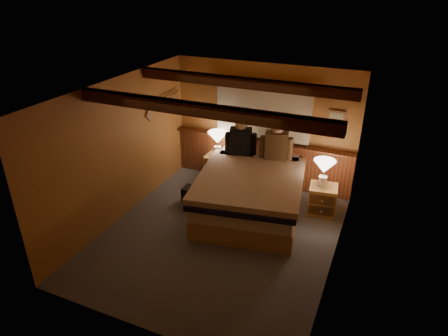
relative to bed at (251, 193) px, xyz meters
The scene contains 19 objects.
floor 0.98m from the bed, 104.10° to the right, with size 4.20×4.20×0.00m, color #525962.
ceiling 2.19m from the bed, 104.10° to the right, with size 4.20×4.20×0.00m, color #BB7A46.
wall_back 1.49m from the bed, 99.98° to the left, with size 3.60×3.60×0.00m, color #BA7942.
wall_left 2.34m from the bed, 156.79° to the right, with size 4.20×4.20×0.00m, color #BA7942.
wall_right 1.97m from the bed, 28.66° to the right, with size 4.20×4.20×0.00m, color #BA7942.
wall_front 3.08m from the bed, 94.19° to the right, with size 3.60×3.60×0.00m, color #BA7942.
wainscot 1.19m from the bed, 100.51° to the left, with size 3.60×0.23×0.94m.
curtain_window 1.63m from the bed, 100.57° to the left, with size 2.18×0.09×1.11m.
ceiling_beams 2.05m from the bed, 106.90° to the right, with size 3.60×1.65×0.16m.
coat_rail 2.42m from the bed, 159.84° to the left, with size 0.05×0.55×0.24m.
framed_print 2.02m from the bed, 46.95° to the left, with size 0.30×0.04×0.25m.
bed is the anchor object (origin of this frame).
nightstand_left 1.32m from the bed, 138.40° to the left, with size 0.53×0.48×0.58m.
nightstand_right 1.27m from the bed, 23.09° to the left, with size 0.53×0.49×0.52m.
lamp_left 1.43m from the bed, 140.17° to the left, with size 0.38×0.38×0.50m.
lamp_right 1.32m from the bed, 24.42° to the left, with size 0.37×0.37×0.49m.
person_left 1.09m from the bed, 123.69° to the left, with size 0.58×0.35×0.73m.
person_right 1.05m from the bed, 76.67° to the left, with size 0.59×0.32×0.73m.
duffel_bag 1.11m from the bed, behind, with size 0.46×0.28×0.33m.
Camera 1 is at (2.21, -4.89, 3.85)m, focal length 32.00 mm.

